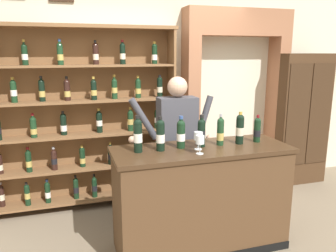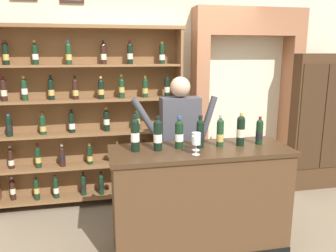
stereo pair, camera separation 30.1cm
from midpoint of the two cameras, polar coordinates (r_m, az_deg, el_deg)
The scene contains 16 objects.
ground_plane at distance 3.57m, azimuth 5.09°, elevation -20.24°, with size 14.00×14.00×0.02m, color #7A6B56.
back_wall at distance 4.59m, azimuth -0.47°, elevation 10.15°, with size 12.00×0.19×3.46m.
wine_shelf at distance 4.22m, azimuth -11.31°, elevation 1.93°, with size 2.34×0.33×2.22m.
archway_doorway at distance 4.89m, azimuth 14.47°, elevation 6.36°, with size 1.53×0.45×2.48m.
side_cabinet at distance 5.25m, azimuth 25.15°, elevation 0.65°, with size 0.78×0.38×1.90m.
tasting_counter at distance 3.37m, azimuth 7.96°, elevation -12.29°, with size 1.71×0.64×1.03m.
shopkeeper at distance 3.67m, azimuth 4.35°, elevation -1.56°, with size 0.97×0.22×1.66m.
tasting_bottle_vin_santo at distance 3.03m, azimuth -2.80°, elevation -1.37°, with size 0.08×0.08×0.34m.
tasting_bottle_brunello at distance 3.06m, azimuth 1.06°, elevation -1.47°, with size 0.08×0.08×0.32m.
tasting_bottle_chianti at distance 3.14m, azimuth 4.65°, elevation -1.33°, with size 0.08×0.08×0.31m.
tasting_bottle_super_tuscan at distance 3.19m, azimuth 8.20°, elevation -1.11°, with size 0.08×0.08×0.31m.
tasting_bottle_bianco at distance 3.26m, azimuth 11.47°, elevation -1.14°, with size 0.07×0.07×0.31m.
tasting_bottle_grappa at distance 3.33m, azimuth 14.78°, elevation -0.70°, with size 0.08×0.08×0.32m.
tasting_bottle_rosso at distance 3.44m, azimuth 17.69°, elevation -0.92°, with size 0.07×0.07×0.28m.
wine_glass_left at distance 2.96m, azimuth 7.72°, elevation -2.59°, with size 0.08×0.08×0.17m.
wine_glass_center at distance 3.09m, azimuth 7.58°, elevation -1.94°, with size 0.08×0.08×0.17m.
Camera 2 is at (-0.76, -2.91, 1.92)m, focal length 35.93 mm.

